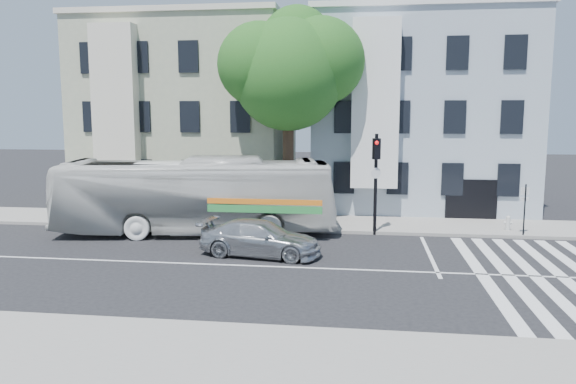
% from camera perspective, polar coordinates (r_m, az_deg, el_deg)
% --- Properties ---
extents(ground, '(120.00, 120.00, 0.00)m').
position_cam_1_polar(ground, '(20.96, -3.08, -7.53)').
color(ground, black).
rests_on(ground, ground).
extents(sidewalk_far, '(80.00, 4.00, 0.15)m').
position_cam_1_polar(sidewalk_far, '(28.63, -0.11, -3.11)').
color(sidewalk_far, gray).
rests_on(sidewalk_far, ground).
extents(sidewalk_near, '(80.00, 4.00, 0.15)m').
position_cam_1_polar(sidewalk_near, '(13.62, -9.61, -16.17)').
color(sidewalk_near, gray).
rests_on(sidewalk_near, ground).
extents(building_left, '(12.00, 10.00, 11.00)m').
position_cam_1_polar(building_left, '(36.46, -9.66, 7.77)').
color(building_left, '#979D84').
rests_on(building_left, ground).
extents(building_right, '(12.00, 10.00, 11.00)m').
position_cam_1_polar(building_right, '(34.98, 13.03, 7.66)').
color(building_right, '#99ABB6').
rests_on(building_right, ground).
extents(street_tree, '(7.30, 5.90, 11.10)m').
position_cam_1_polar(street_tree, '(28.89, 0.21, 12.45)').
color(street_tree, '#2D2116').
rests_on(street_tree, ground).
extents(bus, '(5.10, 13.20, 3.59)m').
position_cam_1_polar(bus, '(26.46, -9.29, -0.37)').
color(bus, silver).
rests_on(bus, ground).
extents(sedan, '(2.69, 5.09, 1.41)m').
position_cam_1_polar(sedan, '(22.30, -2.83, -4.71)').
color(sedan, '#B4B8BC').
rests_on(sedan, ground).
extents(hedge, '(8.53, 1.24, 0.70)m').
position_cam_1_polar(hedge, '(27.95, -6.99, -2.56)').
color(hedge, '#2D6621').
rests_on(hedge, sidewalk_far).
extents(traffic_signal, '(0.46, 0.55, 4.68)m').
position_cam_1_polar(traffic_signal, '(25.91, 8.92, 2.20)').
color(traffic_signal, black).
rests_on(traffic_signal, ground).
extents(fire_hydrant, '(0.39, 0.22, 0.69)m').
position_cam_1_polar(fire_hydrant, '(28.32, 21.45, -2.93)').
color(fire_hydrant, '#BCBCB7').
rests_on(fire_hydrant, sidewalk_far).
extents(far_sign_pole, '(0.40, 0.23, 2.32)m').
position_cam_1_polar(far_sign_pole, '(27.31, 22.91, -0.99)').
color(far_sign_pole, black).
rests_on(far_sign_pole, sidewalk_far).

